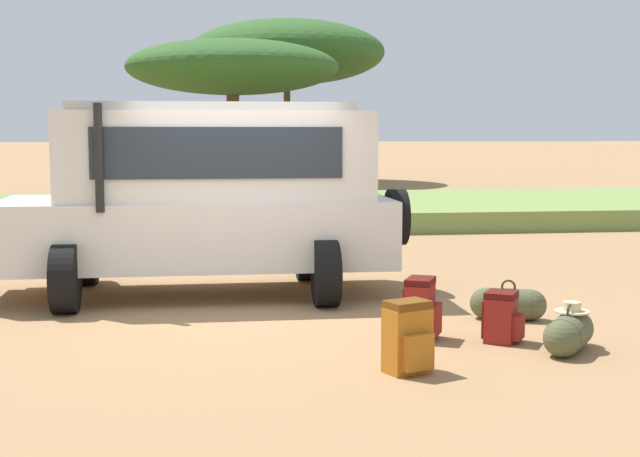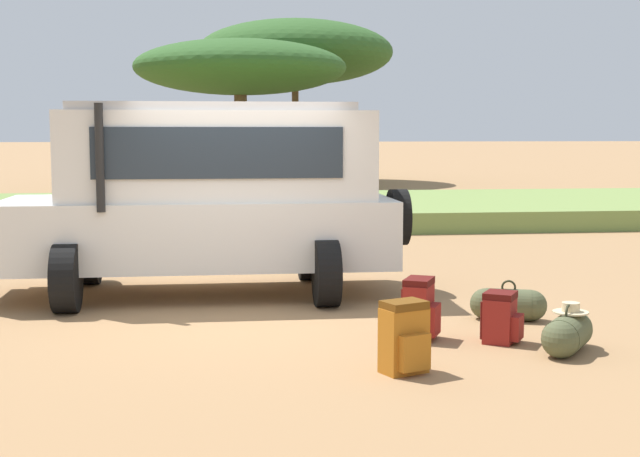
{
  "view_description": "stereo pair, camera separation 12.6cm",
  "coord_description": "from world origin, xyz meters",
  "px_view_note": "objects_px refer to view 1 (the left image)",
  "views": [
    {
      "loc": [
        -0.49,
        -10.02,
        2.1
      ],
      "look_at": [
        0.9,
        -0.13,
        1.0
      ],
      "focal_mm": 50.0,
      "sensor_mm": 36.0,
      "label": 1
    },
    {
      "loc": [
        -0.37,
        -10.04,
        2.1
      ],
      "look_at": [
        0.9,
        -0.13,
        1.0
      ],
      "focal_mm": 50.0,
      "sensor_mm": 36.0,
      "label": 2
    }
  ],
  "objects_px": {
    "duffel_bag_soft_canvas": "(508,304)",
    "acacia_tree_distant_right": "(287,53)",
    "backpack_cluster_center": "(408,338)",
    "backpack_near_rear_wheel": "(421,310)",
    "backpack_beside_front_wheel": "(502,318)",
    "duffel_bag_low_black_case": "(569,332)",
    "acacia_tree_far_right": "(233,68)",
    "safari_vehicle": "(206,194)"
  },
  "relations": [
    {
      "from": "duffel_bag_low_black_case",
      "to": "safari_vehicle",
      "type": "bearing_deg",
      "value": 134.11
    },
    {
      "from": "backpack_beside_front_wheel",
      "to": "backpack_cluster_center",
      "type": "distance_m",
      "value": 1.55
    },
    {
      "from": "backpack_near_rear_wheel",
      "to": "backpack_cluster_center",
      "type": "bearing_deg",
      "value": -109.47
    },
    {
      "from": "duffel_bag_soft_canvas",
      "to": "acacia_tree_distant_right",
      "type": "relative_size",
      "value": 0.1
    },
    {
      "from": "backpack_near_rear_wheel",
      "to": "acacia_tree_distant_right",
      "type": "bearing_deg",
      "value": 86.92
    },
    {
      "from": "duffel_bag_low_black_case",
      "to": "acacia_tree_far_right",
      "type": "bearing_deg",
      "value": 95.61
    },
    {
      "from": "acacia_tree_far_right",
      "to": "acacia_tree_distant_right",
      "type": "height_order",
      "value": "acacia_tree_distant_right"
    },
    {
      "from": "backpack_cluster_center",
      "to": "duffel_bag_soft_canvas",
      "type": "xyz_separation_m",
      "value": [
        1.62,
        1.99,
        -0.13
      ]
    },
    {
      "from": "acacia_tree_distant_right",
      "to": "duffel_bag_low_black_case",
      "type": "bearing_deg",
      "value": -90.44
    },
    {
      "from": "duffel_bag_soft_canvas",
      "to": "acacia_tree_distant_right",
      "type": "bearing_deg",
      "value": 89.38
    },
    {
      "from": "duffel_bag_soft_canvas",
      "to": "acacia_tree_far_right",
      "type": "distance_m",
      "value": 21.54
    },
    {
      "from": "safari_vehicle",
      "to": "acacia_tree_far_right",
      "type": "xyz_separation_m",
      "value": [
        1.17,
        19.04,
        2.9
      ]
    },
    {
      "from": "safari_vehicle",
      "to": "backpack_cluster_center",
      "type": "height_order",
      "value": "safari_vehicle"
    },
    {
      "from": "backpack_beside_front_wheel",
      "to": "duffel_bag_low_black_case",
      "type": "height_order",
      "value": "backpack_beside_front_wheel"
    },
    {
      "from": "backpack_cluster_center",
      "to": "acacia_tree_distant_right",
      "type": "distance_m",
      "value": 29.29
    },
    {
      "from": "backpack_beside_front_wheel",
      "to": "duffel_bag_soft_canvas",
      "type": "relative_size",
      "value": 0.62
    },
    {
      "from": "safari_vehicle",
      "to": "duffel_bag_soft_canvas",
      "type": "bearing_deg",
      "value": -31.34
    },
    {
      "from": "backpack_near_rear_wheel",
      "to": "acacia_tree_far_right",
      "type": "distance_m",
      "value": 22.19
    },
    {
      "from": "backpack_cluster_center",
      "to": "acacia_tree_far_right",
      "type": "xyz_separation_m",
      "value": [
        -0.52,
        23.03,
        3.89
      ]
    },
    {
      "from": "backpack_beside_front_wheel",
      "to": "duffel_bag_soft_canvas",
      "type": "distance_m",
      "value": 1.09
    },
    {
      "from": "duffel_bag_soft_canvas",
      "to": "acacia_tree_far_right",
      "type": "xyz_separation_m",
      "value": [
        -2.14,
        21.05,
        4.02
      ]
    },
    {
      "from": "duffel_bag_low_black_case",
      "to": "duffel_bag_soft_canvas",
      "type": "xyz_separation_m",
      "value": [
        -0.07,
        1.47,
        -0.01
      ]
    },
    {
      "from": "backpack_cluster_center",
      "to": "acacia_tree_distant_right",
      "type": "relative_size",
      "value": 0.08
    },
    {
      "from": "backpack_near_rear_wheel",
      "to": "acacia_tree_far_right",
      "type": "xyz_separation_m",
      "value": [
        -0.94,
        21.82,
        3.89
      ]
    },
    {
      "from": "duffel_bag_low_black_case",
      "to": "acacia_tree_far_right",
      "type": "xyz_separation_m",
      "value": [
        -2.21,
        22.52,
        4.01
      ]
    },
    {
      "from": "safari_vehicle",
      "to": "duffel_bag_low_black_case",
      "type": "xyz_separation_m",
      "value": [
        3.38,
        -3.48,
        -1.11
      ]
    },
    {
      "from": "backpack_near_rear_wheel",
      "to": "duffel_bag_low_black_case",
      "type": "height_order",
      "value": "backpack_near_rear_wheel"
    },
    {
      "from": "acacia_tree_far_right",
      "to": "acacia_tree_distant_right",
      "type": "bearing_deg",
      "value": 67.17
    },
    {
      "from": "backpack_near_rear_wheel",
      "to": "acacia_tree_far_right",
      "type": "bearing_deg",
      "value": 92.48
    },
    {
      "from": "backpack_cluster_center",
      "to": "duffel_bag_low_black_case",
      "type": "xyz_separation_m",
      "value": [
        1.7,
        0.51,
        -0.12
      ]
    },
    {
      "from": "backpack_beside_front_wheel",
      "to": "duffel_bag_soft_canvas",
      "type": "xyz_separation_m",
      "value": [
        0.43,
        1.01,
        -0.07
      ]
    },
    {
      "from": "acacia_tree_far_right",
      "to": "acacia_tree_distant_right",
      "type": "xyz_separation_m",
      "value": [
        2.43,
        5.78,
        1.02
      ]
    },
    {
      "from": "safari_vehicle",
      "to": "duffel_bag_soft_canvas",
      "type": "distance_m",
      "value": 4.03
    },
    {
      "from": "backpack_beside_front_wheel",
      "to": "duffel_bag_soft_canvas",
      "type": "bearing_deg",
      "value": 67.05
    },
    {
      "from": "duffel_bag_low_black_case",
      "to": "backpack_near_rear_wheel",
      "type": "bearing_deg",
      "value": 151.19
    },
    {
      "from": "safari_vehicle",
      "to": "duffel_bag_low_black_case",
      "type": "height_order",
      "value": "safari_vehicle"
    },
    {
      "from": "backpack_beside_front_wheel",
      "to": "acacia_tree_distant_right",
      "type": "relative_size",
      "value": 0.06
    },
    {
      "from": "backpack_near_rear_wheel",
      "to": "duffel_bag_soft_canvas",
      "type": "bearing_deg",
      "value": 32.91
    },
    {
      "from": "duffel_bag_low_black_case",
      "to": "backpack_cluster_center",
      "type": "bearing_deg",
      "value": -163.11
    },
    {
      "from": "duffel_bag_soft_canvas",
      "to": "acacia_tree_far_right",
      "type": "height_order",
      "value": "acacia_tree_far_right"
    },
    {
      "from": "duffel_bag_low_black_case",
      "to": "acacia_tree_far_right",
      "type": "distance_m",
      "value": 22.98
    },
    {
      "from": "backpack_cluster_center",
      "to": "backpack_near_rear_wheel",
      "type": "distance_m",
      "value": 1.29
    }
  ]
}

